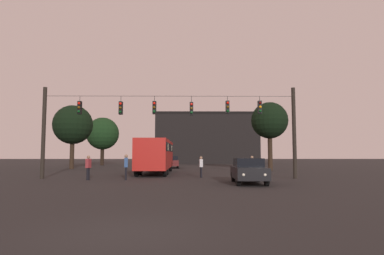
{
  "coord_description": "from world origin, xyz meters",
  "views": [
    {
      "loc": [
        1.4,
        -7.62,
        1.78
      ],
      "look_at": [
        1.71,
        22.12,
        4.18
      ],
      "focal_mm": 30.58,
      "sensor_mm": 36.0,
      "label": 1
    }
  ],
  "objects_px": {
    "car_near_right": "(248,170)",
    "tree_behind_building": "(73,125)",
    "pedestrian_crossing_left": "(88,166)",
    "pedestrian_near_bus": "(126,165)",
    "pedestrian_crossing_right": "(201,166)",
    "tree_left_silhouette": "(103,134)",
    "car_far_left": "(171,162)",
    "pedestrian_crossing_center": "(252,165)",
    "city_bus": "(156,153)",
    "tree_right_far": "(270,121)"
  },
  "relations": [
    {
      "from": "city_bus",
      "to": "pedestrian_crossing_right",
      "type": "relative_size",
      "value": 6.91
    },
    {
      "from": "pedestrian_near_bus",
      "to": "tree_left_silhouette",
      "type": "height_order",
      "value": "tree_left_silhouette"
    },
    {
      "from": "car_near_right",
      "to": "car_far_left",
      "type": "bearing_deg",
      "value": 104.99
    },
    {
      "from": "car_near_right",
      "to": "city_bus",
      "type": "bearing_deg",
      "value": 122.73
    },
    {
      "from": "pedestrian_crossing_right",
      "to": "tree_left_silhouette",
      "type": "bearing_deg",
      "value": 118.48
    },
    {
      "from": "pedestrian_near_bus",
      "to": "tree_right_far",
      "type": "bearing_deg",
      "value": 43.57
    },
    {
      "from": "car_near_right",
      "to": "pedestrian_crossing_left",
      "type": "bearing_deg",
      "value": 165.36
    },
    {
      "from": "pedestrian_crossing_right",
      "to": "tree_left_silhouette",
      "type": "relative_size",
      "value": 0.21
    },
    {
      "from": "car_far_left",
      "to": "pedestrian_crossing_left",
      "type": "height_order",
      "value": "pedestrian_crossing_left"
    },
    {
      "from": "city_bus",
      "to": "pedestrian_crossing_right",
      "type": "distance_m",
      "value": 6.63
    },
    {
      "from": "car_near_right",
      "to": "tree_behind_building",
      "type": "height_order",
      "value": "tree_behind_building"
    },
    {
      "from": "city_bus",
      "to": "pedestrian_crossing_center",
      "type": "bearing_deg",
      "value": -29.44
    },
    {
      "from": "car_far_left",
      "to": "pedestrian_crossing_right",
      "type": "height_order",
      "value": "pedestrian_crossing_right"
    },
    {
      "from": "car_near_right",
      "to": "pedestrian_near_bus",
      "type": "xyz_separation_m",
      "value": [
        -7.91,
        2.83,
        0.2
      ]
    },
    {
      "from": "city_bus",
      "to": "car_far_left",
      "type": "relative_size",
      "value": 2.5
    },
    {
      "from": "pedestrian_crossing_left",
      "to": "tree_behind_building",
      "type": "height_order",
      "value": "tree_behind_building"
    },
    {
      "from": "pedestrian_near_bus",
      "to": "pedestrian_crossing_center",
      "type": "bearing_deg",
      "value": 17.59
    },
    {
      "from": "pedestrian_crossing_left",
      "to": "tree_behind_building",
      "type": "bearing_deg",
      "value": 112.97
    },
    {
      "from": "car_near_right",
      "to": "tree_left_silhouette",
      "type": "xyz_separation_m",
      "value": [
        -17.15,
        31.67,
        4.15
      ]
    },
    {
      "from": "pedestrian_crossing_right",
      "to": "tree_right_far",
      "type": "height_order",
      "value": "tree_right_far"
    },
    {
      "from": "city_bus",
      "to": "pedestrian_near_bus",
      "type": "bearing_deg",
      "value": -100.16
    },
    {
      "from": "car_near_right",
      "to": "car_far_left",
      "type": "distance_m",
      "value": 22.36
    },
    {
      "from": "car_far_left",
      "to": "pedestrian_crossing_center",
      "type": "xyz_separation_m",
      "value": [
        7.13,
        -15.83,
        0.12
      ]
    },
    {
      "from": "city_bus",
      "to": "tree_behind_building",
      "type": "xyz_separation_m",
      "value": [
        -10.88,
        8.99,
        3.36
      ]
    },
    {
      "from": "car_near_right",
      "to": "tree_behind_building",
      "type": "xyz_separation_m",
      "value": [
        -17.47,
        19.24,
        4.43
      ]
    },
    {
      "from": "tree_behind_building",
      "to": "pedestrian_crossing_left",
      "type": "bearing_deg",
      "value": -67.03
    },
    {
      "from": "tree_right_far",
      "to": "pedestrian_near_bus",
      "type": "bearing_deg",
      "value": -136.43
    },
    {
      "from": "pedestrian_crossing_left",
      "to": "pedestrian_near_bus",
      "type": "xyz_separation_m",
      "value": [
        2.56,
        0.1,
        0.05
      ]
    },
    {
      "from": "pedestrian_crossing_left",
      "to": "pedestrian_near_bus",
      "type": "height_order",
      "value": "pedestrian_near_bus"
    },
    {
      "from": "pedestrian_near_bus",
      "to": "city_bus",
      "type": "bearing_deg",
      "value": 79.84
    },
    {
      "from": "pedestrian_crossing_left",
      "to": "pedestrian_crossing_center",
      "type": "distance_m",
      "value": 12.2
    },
    {
      "from": "city_bus",
      "to": "pedestrian_crossing_right",
      "type": "height_order",
      "value": "city_bus"
    },
    {
      "from": "city_bus",
      "to": "car_near_right",
      "type": "bearing_deg",
      "value": -57.27
    },
    {
      "from": "tree_left_silhouette",
      "to": "pedestrian_near_bus",
      "type": "bearing_deg",
      "value": -72.24
    },
    {
      "from": "car_near_right",
      "to": "pedestrian_near_bus",
      "type": "distance_m",
      "value": 8.41
    },
    {
      "from": "pedestrian_crossing_center",
      "to": "tree_behind_building",
      "type": "xyz_separation_m",
      "value": [
        -18.81,
        13.47,
        4.31
      ]
    },
    {
      "from": "pedestrian_near_bus",
      "to": "tree_left_silhouette",
      "type": "xyz_separation_m",
      "value": [
        -9.23,
        28.83,
        3.96
      ]
    },
    {
      "from": "tree_left_silhouette",
      "to": "tree_behind_building",
      "type": "distance_m",
      "value": 12.44
    },
    {
      "from": "city_bus",
      "to": "pedestrian_crossing_left",
      "type": "xyz_separation_m",
      "value": [
        -3.89,
        -7.51,
        -0.92
      ]
    },
    {
      "from": "car_far_left",
      "to": "pedestrian_crossing_center",
      "type": "bearing_deg",
      "value": -65.75
    },
    {
      "from": "pedestrian_crossing_right",
      "to": "pedestrian_near_bus",
      "type": "bearing_deg",
      "value": -157.72
    },
    {
      "from": "pedestrian_near_bus",
      "to": "tree_behind_building",
      "type": "height_order",
      "value": "tree_behind_building"
    },
    {
      "from": "pedestrian_crossing_left",
      "to": "pedestrian_crossing_right",
      "type": "bearing_deg",
      "value": 16.06
    },
    {
      "from": "tree_behind_building",
      "to": "tree_right_far",
      "type": "bearing_deg",
      "value": -9.97
    },
    {
      "from": "pedestrian_crossing_center",
      "to": "tree_left_silhouette",
      "type": "bearing_deg",
      "value": 125.53
    },
    {
      "from": "pedestrian_crossing_left",
      "to": "tree_right_far",
      "type": "height_order",
      "value": "tree_right_far"
    },
    {
      "from": "tree_behind_building",
      "to": "city_bus",
      "type": "bearing_deg",
      "value": -39.57
    },
    {
      "from": "tree_behind_building",
      "to": "tree_left_silhouette",
      "type": "bearing_deg",
      "value": 88.53
    },
    {
      "from": "pedestrian_crossing_right",
      "to": "tree_behind_building",
      "type": "relative_size",
      "value": 0.21
    },
    {
      "from": "pedestrian_near_bus",
      "to": "tree_behind_building",
      "type": "distance_m",
      "value": 19.45
    }
  ]
}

